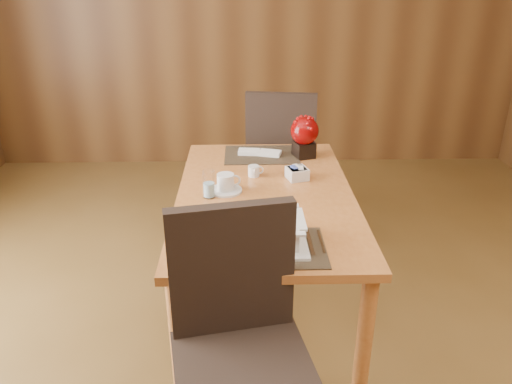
{
  "coord_description": "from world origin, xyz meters",
  "views": [
    {
      "loc": [
        -0.11,
        -1.72,
        1.82
      ],
      "look_at": [
        -0.05,
        0.35,
        0.87
      ],
      "focal_mm": 35.0,
      "sensor_mm": 36.0,
      "label": 1
    }
  ],
  "objects_px": {
    "dining_table": "(265,210)",
    "bread_plate": "(210,248)",
    "creamer_jug": "(254,171)",
    "far_chair": "(281,153)",
    "sugar_caddy": "(297,173)",
    "coffee_cup": "(226,184)",
    "near_chair": "(239,334)",
    "soup_setting": "(271,231)",
    "berry_decor": "(304,135)",
    "water_glass": "(209,184)"
  },
  "relations": [
    {
      "from": "dining_table",
      "to": "water_glass",
      "type": "bearing_deg",
      "value": -171.47
    },
    {
      "from": "creamer_jug",
      "to": "far_chair",
      "type": "height_order",
      "value": "far_chair"
    },
    {
      "from": "berry_decor",
      "to": "near_chair",
      "type": "bearing_deg",
      "value": -105.46
    },
    {
      "from": "berry_decor",
      "to": "bread_plate",
      "type": "xyz_separation_m",
      "value": [
        -0.51,
        -1.06,
        -0.14
      ]
    },
    {
      "from": "water_glass",
      "to": "creamer_jug",
      "type": "bearing_deg",
      "value": 49.35
    },
    {
      "from": "soup_setting",
      "to": "berry_decor",
      "type": "height_order",
      "value": "berry_decor"
    },
    {
      "from": "dining_table",
      "to": "near_chair",
      "type": "relative_size",
      "value": 1.42
    },
    {
      "from": "far_chair",
      "to": "bread_plate",
      "type": "bearing_deg",
      "value": 83.0
    },
    {
      "from": "berry_decor",
      "to": "near_chair",
      "type": "relative_size",
      "value": 0.24
    },
    {
      "from": "creamer_jug",
      "to": "near_chair",
      "type": "xyz_separation_m",
      "value": [
        -0.08,
        -1.11,
        -0.18
      ]
    },
    {
      "from": "bread_plate",
      "to": "coffee_cup",
      "type": "bearing_deg",
      "value": 85.08
    },
    {
      "from": "far_chair",
      "to": "sugar_caddy",
      "type": "bearing_deg",
      "value": 99.33
    },
    {
      "from": "coffee_cup",
      "to": "near_chair",
      "type": "bearing_deg",
      "value": -85.56
    },
    {
      "from": "creamer_jug",
      "to": "berry_decor",
      "type": "relative_size",
      "value": 0.33
    },
    {
      "from": "far_chair",
      "to": "dining_table",
      "type": "bearing_deg",
      "value": 88.92
    },
    {
      "from": "coffee_cup",
      "to": "berry_decor",
      "type": "xyz_separation_m",
      "value": [
        0.46,
        0.49,
        0.1
      ]
    },
    {
      "from": "sugar_caddy",
      "to": "berry_decor",
      "type": "xyz_separation_m",
      "value": [
        0.07,
        0.34,
        0.11
      ]
    },
    {
      "from": "creamer_jug",
      "to": "near_chair",
      "type": "height_order",
      "value": "near_chair"
    },
    {
      "from": "water_glass",
      "to": "dining_table",
      "type": "bearing_deg",
      "value": 8.53
    },
    {
      "from": "bread_plate",
      "to": "near_chair",
      "type": "height_order",
      "value": "near_chair"
    },
    {
      "from": "bread_plate",
      "to": "water_glass",
      "type": "bearing_deg",
      "value": 93.67
    },
    {
      "from": "far_chair",
      "to": "coffee_cup",
      "type": "bearing_deg",
      "value": 77.71
    },
    {
      "from": "water_glass",
      "to": "near_chair",
      "type": "xyz_separation_m",
      "value": [
        0.15,
        -0.84,
        -0.23
      ]
    },
    {
      "from": "bread_plate",
      "to": "soup_setting",
      "type": "bearing_deg",
      "value": 7.09
    },
    {
      "from": "berry_decor",
      "to": "near_chair",
      "type": "distance_m",
      "value": 1.48
    },
    {
      "from": "water_glass",
      "to": "bread_plate",
      "type": "bearing_deg",
      "value": -86.33
    },
    {
      "from": "water_glass",
      "to": "creamer_jug",
      "type": "xyz_separation_m",
      "value": [
        0.23,
        0.27,
        -0.04
      ]
    },
    {
      "from": "dining_table",
      "to": "berry_decor",
      "type": "xyz_separation_m",
      "value": [
        0.25,
        0.52,
        0.24
      ]
    },
    {
      "from": "near_chair",
      "to": "berry_decor",
      "type": "bearing_deg",
      "value": 63.65
    },
    {
      "from": "near_chair",
      "to": "coffee_cup",
      "type": "bearing_deg",
      "value": 83.55
    },
    {
      "from": "dining_table",
      "to": "bread_plate",
      "type": "bearing_deg",
      "value": -114.87
    },
    {
      "from": "water_glass",
      "to": "near_chair",
      "type": "height_order",
      "value": "near_chair"
    },
    {
      "from": "dining_table",
      "to": "coffee_cup",
      "type": "height_order",
      "value": "coffee_cup"
    },
    {
      "from": "water_glass",
      "to": "soup_setting",
      "type": "bearing_deg",
      "value": -58.82
    },
    {
      "from": "creamer_jug",
      "to": "sugar_caddy",
      "type": "xyz_separation_m",
      "value": [
        0.24,
        -0.05,
        0.0
      ]
    },
    {
      "from": "soup_setting",
      "to": "near_chair",
      "type": "bearing_deg",
      "value": -110.25
    },
    {
      "from": "dining_table",
      "to": "berry_decor",
      "type": "bearing_deg",
      "value": 63.74
    },
    {
      "from": "bread_plate",
      "to": "far_chair",
      "type": "relative_size",
      "value": 0.13
    },
    {
      "from": "dining_table",
      "to": "creamer_jug",
      "type": "height_order",
      "value": "creamer_jug"
    },
    {
      "from": "berry_decor",
      "to": "far_chair",
      "type": "relative_size",
      "value": 0.24
    },
    {
      "from": "dining_table",
      "to": "coffee_cup",
      "type": "xyz_separation_m",
      "value": [
        -0.2,
        0.02,
        0.14
      ]
    },
    {
      "from": "coffee_cup",
      "to": "far_chair",
      "type": "height_order",
      "value": "far_chair"
    },
    {
      "from": "dining_table",
      "to": "berry_decor",
      "type": "height_order",
      "value": "berry_decor"
    },
    {
      "from": "water_glass",
      "to": "sugar_caddy",
      "type": "bearing_deg",
      "value": 25.4
    },
    {
      "from": "sugar_caddy",
      "to": "bread_plate",
      "type": "bearing_deg",
      "value": -120.92
    },
    {
      "from": "sugar_caddy",
      "to": "far_chair",
      "type": "bearing_deg",
      "value": 91.59
    },
    {
      "from": "dining_table",
      "to": "water_glass",
      "type": "relative_size",
      "value": 10.48
    },
    {
      "from": "coffee_cup",
      "to": "bread_plate",
      "type": "relative_size",
      "value": 1.21
    },
    {
      "from": "creamer_jug",
      "to": "dining_table",
      "type": "bearing_deg",
      "value": -87.07
    },
    {
      "from": "water_glass",
      "to": "berry_decor",
      "type": "height_order",
      "value": "berry_decor"
    }
  ]
}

